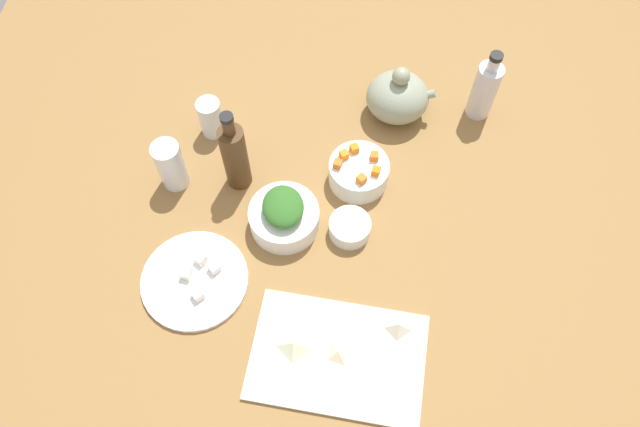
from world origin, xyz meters
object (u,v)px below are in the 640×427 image
Objects in this scene: teapot at (398,97)px; drinking_glass_1 at (211,118)px; bowl_carrots at (359,172)px; bottle_0 at (485,89)px; drinking_glass_0 at (171,165)px; cutting_board at (338,357)px; plate_tofu at (195,280)px; bottle_1 at (235,156)px; bowl_small_side at (350,228)px; bowl_greens at (284,218)px.

teapot is 1.63× the size of drinking_glass_1.
bowl_carrots is 0.69× the size of bottle_0.
bottle_0 is 76.03cm from drinking_glass_0.
cutting_board is 1.51× the size of plate_tofu.
cutting_board is 64.25cm from teapot.
drinking_glass_0 is at bearing -174.29° from bowl_carrots.
teapot reaches higher than drinking_glass_0.
bowl_carrots is at bearing 5.39° from bottle_1.
bowl_carrots is (33.29, 28.93, 2.45)cm from plate_tofu.
bowl_small_side is 36.13cm from teapot.
bowl_carrots is 1.49× the size of bowl_small_side.
bowl_carrots is 28.62cm from bottle_1.
plate_tofu is 44.17cm from bowl_carrots.
bottle_0 is 1.50× the size of drinking_glass_0.
plate_tofu is at bearing -69.68° from drinking_glass_0.
cutting_board is at bearing -57.04° from drinking_glass_1.
bowl_small_side is at bearing -2.54° from bowl_greens.
bowl_carrots is (15.72, 13.40, 0.08)cm from bowl_greens.
bottle_0 is 61.75cm from bottle_1.
bowl_small_side is at bearing -104.85° from teapot.
drinking_glass_1 is (-35.17, 24.99, 3.09)cm from bowl_small_side.
bowl_carrots is at bearing -141.36° from bottle_0.
bottle_1 is (-11.92, 10.80, 7.02)cm from bowl_greens.
drinking_glass_1 is (-8.60, 13.55, -4.82)cm from bottle_1.
drinking_glass_0 reaches higher than drinking_glass_1.
plate_tofu is at bearing 156.69° from cutting_board.
cutting_board is 28.62cm from bowl_small_side.
bottle_1 is (-56.23, -25.47, 1.66)cm from bottle_0.
bowl_small_side reaches higher than cutting_board.
drinking_glass_0 reaches higher than cutting_board.
bottle_0 is (61.88, 51.79, 7.73)cm from plate_tofu.
cutting_board is 72.49cm from bottle_0.
bowl_small_side is 0.55× the size of teapot.
cutting_board is at bearing -114.68° from bottle_0.
cutting_board is at bearing -64.06° from bowl_greens.
cutting_board is at bearing -56.85° from bottle_1.
bowl_carrots is at bearing 40.45° from bowl_greens.
drinking_glass_1 is (-20.52, 24.34, 2.20)cm from bowl_greens.
bottle_0 is at bearing 24.37° from bottle_1.
cutting_board is 56.45cm from drinking_glass_0.
bowl_small_side is at bearing 89.13° from cutting_board.
plate_tofu is 35.52cm from bowl_small_side.
bowl_greens is at bearing -42.17° from bottle_1.
teapot is at bearing 81.34° from cutting_board.
bottle_0 is at bearing 39.92° from plate_tofu.
bowl_small_side is at bearing -128.78° from bottle_0.
bowl_small_side reaches higher than plate_tofu.
drinking_glass_1 is (-2.95, 39.87, 4.57)cm from plate_tofu.
plate_tofu is 1.72× the size of drinking_glass_0.
plate_tofu is 23.57cm from bowl_greens.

